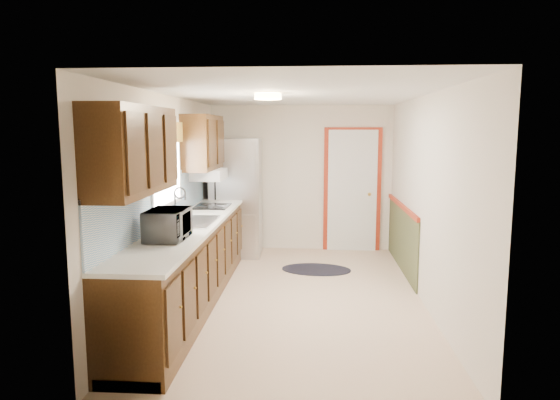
# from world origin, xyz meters

# --- Properties ---
(room_shell) EXTENTS (3.20, 5.20, 2.52)m
(room_shell) POSITION_xyz_m (0.00, 0.00, 1.20)
(room_shell) COLOR beige
(room_shell) RESTS_ON ground
(kitchen_run) EXTENTS (0.63, 4.00, 2.20)m
(kitchen_run) POSITION_xyz_m (-1.24, -0.29, 0.81)
(kitchen_run) COLOR #351E0C
(kitchen_run) RESTS_ON ground
(back_wall_trim) EXTENTS (1.12, 2.30, 2.08)m
(back_wall_trim) POSITION_xyz_m (0.99, 2.21, 0.89)
(back_wall_trim) COLOR maroon
(back_wall_trim) RESTS_ON ground
(ceiling_fixture) EXTENTS (0.30, 0.30, 0.06)m
(ceiling_fixture) POSITION_xyz_m (-0.30, -0.20, 2.36)
(ceiling_fixture) COLOR #FFD88C
(ceiling_fixture) RESTS_ON room_shell
(microwave) EXTENTS (0.30, 0.53, 0.36)m
(microwave) POSITION_xyz_m (-1.20, -1.10, 1.12)
(microwave) COLOR white
(microwave) RESTS_ON kitchen_run
(refrigerator) EXTENTS (0.80, 0.79, 1.87)m
(refrigerator) POSITION_xyz_m (-1.02, 2.05, 0.93)
(refrigerator) COLOR #B7B7BC
(refrigerator) RESTS_ON ground
(rug) EXTENTS (1.05, 0.73, 0.01)m
(rug) POSITION_xyz_m (0.26, 1.21, 0.01)
(rug) COLOR black
(rug) RESTS_ON ground
(cooktop) EXTENTS (0.46, 0.55, 0.02)m
(cooktop) POSITION_xyz_m (-1.19, 0.96, 0.95)
(cooktop) COLOR black
(cooktop) RESTS_ON kitchen_run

